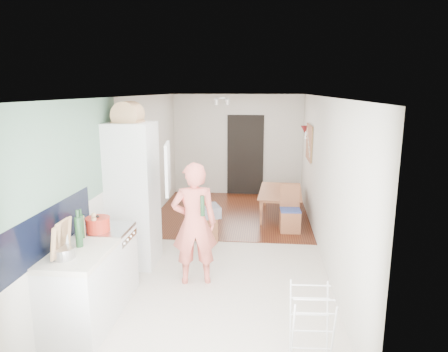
% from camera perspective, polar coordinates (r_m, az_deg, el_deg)
% --- Properties ---
extents(room_shell, '(3.20, 7.00, 2.50)m').
position_cam_1_polar(room_shell, '(6.53, -0.11, 0.23)').
color(room_shell, silver).
rests_on(room_shell, ground).
extents(floor, '(3.20, 7.00, 0.01)m').
position_cam_1_polar(floor, '(6.90, -0.10, -9.97)').
color(floor, beige).
rests_on(floor, ground).
extents(wood_floor_overlay, '(3.20, 3.30, 0.01)m').
position_cam_1_polar(wood_floor_overlay, '(8.63, 1.15, -5.30)').
color(wood_floor_overlay, '#5F2D14').
rests_on(wood_floor_overlay, room_shell).
extents(sage_wall_panel, '(0.02, 3.00, 1.30)m').
position_cam_1_polar(sage_wall_panel, '(4.95, -21.25, 2.58)').
color(sage_wall_panel, slate).
rests_on(sage_wall_panel, room_shell).
extents(tile_splashback, '(0.02, 1.90, 0.50)m').
position_cam_1_polar(tile_splashback, '(4.65, -23.57, -7.15)').
color(tile_splashback, black).
rests_on(tile_splashback, room_shell).
extents(doorway_recess, '(0.90, 0.04, 2.00)m').
position_cam_1_polar(doorway_recess, '(9.97, 3.07, 2.96)').
color(doorway_recess, black).
rests_on(doorway_recess, room_shell).
extents(base_cabinet, '(0.60, 0.90, 0.86)m').
position_cam_1_polar(base_cabinet, '(4.80, -19.72, -15.57)').
color(base_cabinet, silver).
rests_on(base_cabinet, room_shell).
extents(worktop, '(0.62, 0.92, 0.06)m').
position_cam_1_polar(worktop, '(4.61, -20.14, -10.48)').
color(worktop, beige).
rests_on(worktop, room_shell).
extents(range_cooker, '(0.60, 0.60, 0.88)m').
position_cam_1_polar(range_cooker, '(5.41, -16.30, -11.94)').
color(range_cooker, silver).
rests_on(range_cooker, room_shell).
extents(cooker_top, '(0.60, 0.60, 0.04)m').
position_cam_1_polar(cooker_top, '(5.24, -16.61, -7.34)').
color(cooker_top, '#B5B5B7').
rests_on(cooker_top, room_shell).
extents(fridge_housing, '(0.66, 0.66, 2.15)m').
position_cam_1_polar(fridge_housing, '(6.09, -12.86, -2.66)').
color(fridge_housing, silver).
rests_on(fridge_housing, room_shell).
extents(fridge_door, '(0.14, 0.56, 0.70)m').
position_cam_1_polar(fridge_door, '(5.53, -8.07, 1.08)').
color(fridge_door, silver).
rests_on(fridge_door, room_shell).
extents(fridge_interior, '(0.02, 0.52, 0.66)m').
position_cam_1_polar(fridge_interior, '(5.90, -10.22, 1.70)').
color(fridge_interior, white).
rests_on(fridge_interior, room_shell).
extents(pinboard, '(0.03, 0.90, 0.70)m').
position_cam_1_polar(pinboard, '(8.37, 12.10, 4.72)').
color(pinboard, tan).
rests_on(pinboard, room_shell).
extents(pinboard_frame, '(0.00, 0.94, 0.74)m').
position_cam_1_polar(pinboard_frame, '(8.37, 12.00, 4.72)').
color(pinboard_frame, '#A86238').
rests_on(pinboard_frame, room_shell).
extents(wall_sconce, '(0.18, 0.18, 0.16)m').
position_cam_1_polar(wall_sconce, '(8.99, 11.46, 6.53)').
color(wall_sconce, maroon).
rests_on(wall_sconce, room_shell).
extents(person, '(0.81, 0.62, 1.99)m').
position_cam_1_polar(person, '(5.37, -4.28, -5.29)').
color(person, '#ED6E5E').
rests_on(person, floor).
extents(dining_table, '(0.81, 1.35, 0.46)m').
position_cam_1_polar(dining_table, '(8.48, 8.22, -4.16)').
color(dining_table, '#A86238').
rests_on(dining_table, floor).
extents(dining_chair, '(0.38, 0.38, 0.87)m').
position_cam_1_polar(dining_chair, '(7.52, 9.46, -4.71)').
color(dining_chair, '#A86238').
rests_on(dining_chair, floor).
extents(stool, '(0.44, 0.44, 0.46)m').
position_cam_1_polar(stool, '(7.08, -2.56, -7.41)').
color(stool, '#A86238').
rests_on(stool, floor).
extents(grey_drape, '(0.55, 0.55, 0.19)m').
position_cam_1_polar(grey_drape, '(6.93, -2.51, -5.02)').
color(grey_drape, gray).
rests_on(grey_drape, stool).
extents(drying_rack, '(0.40, 0.37, 0.75)m').
position_cam_1_polar(drying_rack, '(4.20, 12.29, -20.22)').
color(drying_rack, silver).
rests_on(drying_rack, floor).
extents(bread_bin, '(0.45, 0.43, 0.21)m').
position_cam_1_polar(bread_bin, '(5.92, -13.56, 8.50)').
color(bread_bin, tan).
rests_on(bread_bin, fridge_housing).
extents(red_casserole, '(0.35, 0.35, 0.17)m').
position_cam_1_polar(red_casserole, '(5.13, -17.56, -6.58)').
color(red_casserole, red).
rests_on(red_casserole, cooker_top).
extents(steel_pan, '(0.25, 0.25, 0.11)m').
position_cam_1_polar(steel_pan, '(4.46, -21.91, -10.18)').
color(steel_pan, '#B5B5B7').
rests_on(steel_pan, worktop).
extents(held_bottle, '(0.06, 0.06, 0.27)m').
position_cam_1_polar(held_bottle, '(5.18, -3.10, -4.28)').
color(held_bottle, '#1F4324').
rests_on(held_bottle, person).
extents(bottle_a, '(0.09, 0.09, 0.34)m').
position_cam_1_polar(bottle_a, '(4.68, -20.04, -7.53)').
color(bottle_a, '#1F4324').
rests_on(bottle_a, worktop).
extents(bottle_b, '(0.07, 0.07, 0.28)m').
position_cam_1_polar(bottle_b, '(4.94, -19.70, -6.80)').
color(bottle_b, '#1F4324').
rests_on(bottle_b, worktop).
extents(bottle_c, '(0.09, 0.09, 0.21)m').
position_cam_1_polar(bottle_c, '(4.61, -21.82, -8.81)').
color(bottle_c, silver).
rests_on(bottle_c, worktop).
extents(pepper_mill_front, '(0.07, 0.07, 0.22)m').
position_cam_1_polar(pepper_mill_front, '(4.97, -19.56, -7.08)').
color(pepper_mill_front, tan).
rests_on(pepper_mill_front, worktop).
extents(pepper_mill_back, '(0.06, 0.06, 0.21)m').
position_cam_1_polar(pepper_mill_back, '(5.02, -18.03, -6.79)').
color(pepper_mill_back, tan).
rests_on(pepper_mill_back, worktop).
extents(chopping_boards, '(0.07, 0.29, 0.39)m').
position_cam_1_polar(chopping_boards, '(4.47, -22.26, -8.29)').
color(chopping_boards, tan).
rests_on(chopping_boards, worktop).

